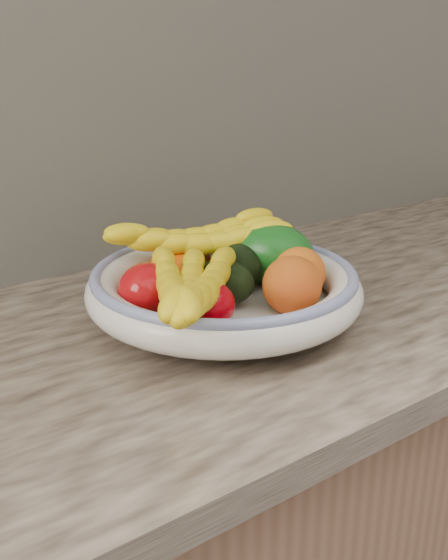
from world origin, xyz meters
TOP-DOWN VIEW (x-y plane):
  - kitchen_counter at (0.00, 1.69)m, footprint 2.44×0.66m
  - fruit_bowl at (0.00, 1.66)m, footprint 0.39×0.39m
  - clementine_back_left at (-0.03, 1.77)m, footprint 0.06×0.06m
  - clementine_back_right at (0.02, 1.77)m, footprint 0.06×0.06m
  - clementine_back_mid at (-0.01, 1.74)m, footprint 0.07×0.07m
  - tomato_left at (-0.11, 1.68)m, footprint 0.11×0.11m
  - tomato_near_left at (-0.07, 1.59)m, footprint 0.08×0.08m
  - avocado_center at (-0.01, 1.65)m, footprint 0.09×0.11m
  - avocado_right at (0.05, 1.68)m, footprint 0.11×0.12m
  - green_mango at (0.10, 1.68)m, footprint 0.16×0.17m
  - peach_front at (0.05, 1.58)m, footprint 0.11×0.11m
  - peach_right at (0.09, 1.60)m, footprint 0.08×0.08m
  - banana_bunch_back at (0.02, 1.75)m, footprint 0.31×0.20m
  - banana_bunch_front at (-0.11, 1.59)m, footprint 0.28×0.32m

SIDE VIEW (x-z plane):
  - kitchen_counter at x=0.00m, z-range -0.24..1.16m
  - fruit_bowl at x=0.00m, z-range 0.91..0.99m
  - clementine_back_left at x=-0.03m, z-range 0.93..0.98m
  - clementine_back_right at x=0.02m, z-range 0.93..0.98m
  - clementine_back_mid at x=-0.01m, z-range 0.93..0.98m
  - tomato_left at x=-0.11m, z-range 0.93..1.00m
  - tomato_near_left at x=-0.07m, z-range 0.93..0.99m
  - avocado_center at x=-0.01m, z-range 0.93..0.99m
  - avocado_right at x=0.05m, z-range 0.93..1.00m
  - peach_front at x=0.05m, z-range 0.93..1.01m
  - peach_right at x=0.09m, z-range 0.93..1.01m
  - green_mango at x=0.10m, z-range 0.92..1.03m
  - banana_bunch_front at x=-0.11m, z-range 0.94..1.02m
  - banana_bunch_back at x=0.02m, z-range 0.95..1.03m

